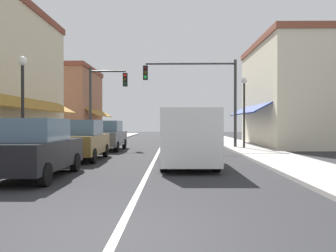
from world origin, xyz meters
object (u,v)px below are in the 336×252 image
object	(u,v)px
parked_car_nearest_left	(35,149)
parked_car_second_left	(82,140)
van_in_lane	(188,136)
street_lamp_right_mid	(244,101)
traffic_signal_mast_arm	(202,87)
traffic_signal_left_corner	(103,95)
parked_car_third_left	(108,136)
street_lamp_left_near	(23,90)

from	to	relation	value
parked_car_nearest_left	parked_car_second_left	xyz separation A→B (m)	(0.06, 4.90, 0.00)
parked_car_nearest_left	van_in_lane	xyz separation A→B (m)	(4.64, 2.97, 0.27)
van_in_lane	street_lamp_right_mid	size ratio (longest dim) A/B	1.18
traffic_signal_mast_arm	traffic_signal_left_corner	distance (m)	6.77
traffic_signal_left_corner	street_lamp_right_mid	bearing A→B (deg)	-13.45
parked_car_third_left	traffic_signal_left_corner	size ratio (longest dim) A/B	0.76
parked_car_nearest_left	van_in_lane	world-z (taller)	van_in_lane
parked_car_second_left	van_in_lane	world-z (taller)	van_in_lane
parked_car_second_left	street_lamp_left_near	bearing A→B (deg)	-141.45
street_lamp_right_mid	traffic_signal_left_corner	bearing A→B (deg)	166.55
traffic_signal_mast_arm	street_lamp_left_near	xyz separation A→B (m)	(-7.82, -8.41, -1.02)
traffic_signal_mast_arm	traffic_signal_left_corner	size ratio (longest dim) A/B	1.11
parked_car_nearest_left	van_in_lane	bearing A→B (deg)	32.75
parked_car_third_left	traffic_signal_mast_arm	xyz separation A→B (m)	(5.80, 1.48, 3.06)
parked_car_nearest_left	traffic_signal_left_corner	xyz separation A→B (m)	(-0.68, 12.98, 2.65)
traffic_signal_left_corner	street_lamp_left_near	xyz separation A→B (m)	(-1.17, -9.65, -0.61)
parked_car_third_left	van_in_lane	size ratio (longest dim) A/B	0.79
parked_car_third_left	van_in_lane	world-z (taller)	van_in_lane
parked_car_second_left	traffic_signal_left_corner	distance (m)	8.54
street_lamp_left_near	parked_car_second_left	bearing A→B (deg)	39.23
street_lamp_left_near	traffic_signal_mast_arm	bearing A→B (deg)	47.09
parked_car_nearest_left	street_lamp_right_mid	bearing A→B (deg)	52.21
parked_car_third_left	traffic_signal_mast_arm	bearing A→B (deg)	15.03
parked_car_third_left	traffic_signal_mast_arm	world-z (taller)	traffic_signal_mast_arm
parked_car_nearest_left	traffic_signal_mast_arm	xyz separation A→B (m)	(5.96, 11.75, 3.06)
parked_car_second_left	traffic_signal_mast_arm	bearing A→B (deg)	48.55
parked_car_nearest_left	parked_car_second_left	distance (m)	4.90
street_lamp_right_mid	parked_car_third_left	bearing A→B (deg)	-176.27
parked_car_third_left	street_lamp_left_near	bearing A→B (deg)	-105.52
parked_car_nearest_left	street_lamp_right_mid	world-z (taller)	street_lamp_right_mid
parked_car_second_left	street_lamp_left_near	distance (m)	3.21
parked_car_second_left	traffic_signal_mast_arm	distance (m)	9.54
parked_car_second_left	traffic_signal_mast_arm	xyz separation A→B (m)	(5.90, 6.85, 3.06)
van_in_lane	parked_car_nearest_left	bearing A→B (deg)	-147.86
parked_car_third_left	street_lamp_right_mid	xyz separation A→B (m)	(8.25, 0.54, 2.12)
parked_car_third_left	traffic_signal_left_corner	bearing A→B (deg)	108.09
parked_car_nearest_left	street_lamp_left_near	size ratio (longest dim) A/B	0.96
van_in_lane	street_lamp_right_mid	xyz separation A→B (m)	(3.77, 7.83, 1.85)
traffic_signal_mast_arm	parked_car_third_left	bearing A→B (deg)	-165.70
parked_car_nearest_left	street_lamp_left_near	distance (m)	4.33
street_lamp_right_mid	parked_car_second_left	bearing A→B (deg)	-144.75
van_in_lane	street_lamp_right_mid	bearing A→B (deg)	63.80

